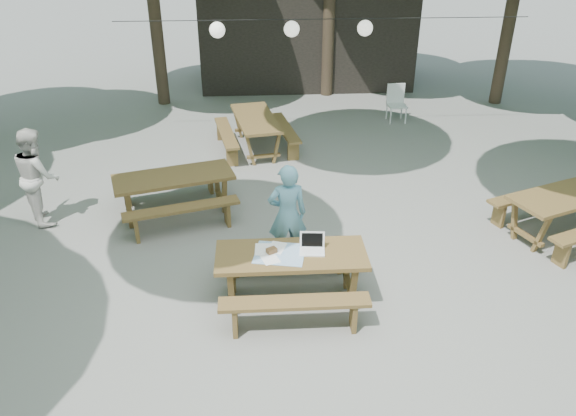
# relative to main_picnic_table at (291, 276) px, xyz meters

# --- Properties ---
(ground) EXTENTS (80.00, 80.00, 0.00)m
(ground) POSITION_rel_main_picnic_table_xyz_m (0.62, 0.27, -0.39)
(ground) COLOR slate
(ground) RESTS_ON ground
(pavilion) EXTENTS (6.00, 3.00, 2.80)m
(pavilion) POSITION_rel_main_picnic_table_xyz_m (1.12, 10.77, 1.01)
(pavilion) COLOR black
(pavilion) RESTS_ON ground
(main_picnic_table) EXTENTS (2.00, 1.58, 0.75)m
(main_picnic_table) POSITION_rel_main_picnic_table_xyz_m (0.00, 0.00, 0.00)
(main_picnic_table) COLOR brown
(main_picnic_table) RESTS_ON ground
(picnic_table_nw) EXTENTS (2.26, 2.05, 0.75)m
(picnic_table_nw) POSITION_rel_main_picnic_table_xyz_m (-1.84, 2.51, 0.00)
(picnic_table_nw) COLOR brown
(picnic_table_nw) RESTS_ON ground
(picnic_table_ne) EXTENTS (2.34, 2.16, 0.75)m
(picnic_table_ne) POSITION_rel_main_picnic_table_xyz_m (4.55, 1.45, 0.00)
(picnic_table_ne) COLOR brown
(picnic_table_ne) RESTS_ON ground
(picnic_table_far_w) EXTENTS (1.89, 2.15, 0.75)m
(picnic_table_far_w) POSITION_rel_main_picnic_table_xyz_m (-0.41, 5.35, 0.00)
(picnic_table_far_w) COLOR brown
(picnic_table_far_w) RESTS_ON ground
(woman) EXTENTS (0.61, 0.44, 1.59)m
(woman) POSITION_rel_main_picnic_table_xyz_m (0.01, 0.97, 0.41)
(woman) COLOR #69A6BF
(woman) RESTS_ON ground
(second_person) EXTENTS (0.94, 1.01, 1.65)m
(second_person) POSITION_rel_main_picnic_table_xyz_m (-4.07, 2.49, 0.44)
(second_person) COLOR silver
(second_person) RESTS_ON ground
(plastic_chair) EXTENTS (0.46, 0.46, 0.90)m
(plastic_chair) POSITION_rel_main_picnic_table_xyz_m (3.07, 6.97, -0.13)
(plastic_chair) COLOR white
(plastic_chair) RESTS_ON ground
(laptop) EXTENTS (0.35, 0.29, 0.24)m
(laptop) POSITION_rel_main_picnic_table_xyz_m (0.28, 0.06, 0.42)
(laptop) COLOR white
(laptop) RESTS_ON main_picnic_table
(tabletop_clutter) EXTENTS (0.74, 0.66, 0.08)m
(tabletop_clutter) POSITION_rel_main_picnic_table_xyz_m (-0.18, 0.01, 0.37)
(tabletop_clutter) COLOR teal
(tabletop_clutter) RESTS_ON main_picnic_table
(paper_lanterns) EXTENTS (9.00, 0.34, 0.38)m
(paper_lanterns) POSITION_rel_main_picnic_table_xyz_m (0.43, 6.27, 2.02)
(paper_lanterns) COLOR black
(paper_lanterns) RESTS_ON ground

